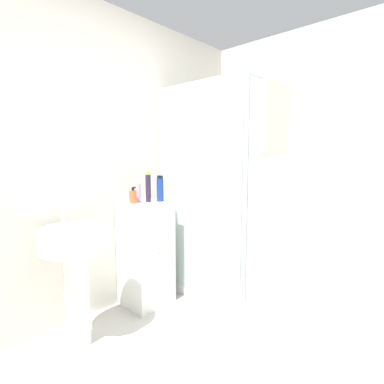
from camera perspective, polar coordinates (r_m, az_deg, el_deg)
name	(u,v)px	position (r m, az deg, el deg)	size (l,w,h in m)	color
wall_back	(91,162)	(2.54, -18.67, 5.43)	(6.40, 0.06, 2.50)	silver
wall_right	(383,162)	(2.97, 32.56, 4.88)	(0.06, 6.40, 2.50)	silver
shower_enclosure	(232,239)	(2.95, 7.70, -8.90)	(0.98, 1.01, 1.92)	white
vanity_cabinet	(146,253)	(2.70, -8.74, -11.42)	(0.38, 0.37, 0.90)	silver
sink	(75,260)	(2.21, -21.35, -11.97)	(0.44, 0.44, 0.96)	white
soap_dispenser	(133,197)	(2.54, -11.17, -0.89)	(0.06, 0.06, 0.14)	#E5562D
shampoo_bottle_tall_black	(148,187)	(2.58, -8.35, 0.87)	(0.04, 0.04, 0.26)	#281E33
shampoo_bottle_blue	(160,189)	(2.61, -6.08, 0.60)	(0.06, 0.06, 0.23)	navy
lotion_bottle_white	(138,193)	(2.60, -10.17, -0.16)	(0.04, 0.04, 0.19)	#B299C6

